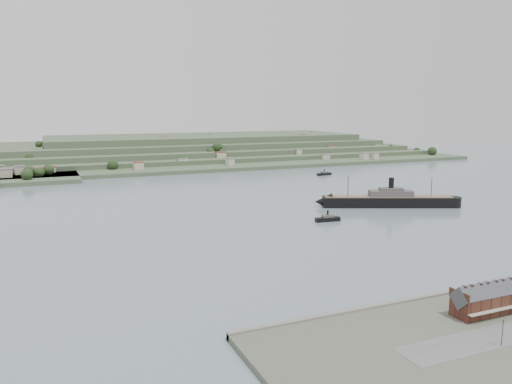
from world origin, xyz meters
name	(u,v)px	position (x,y,z in m)	size (l,w,h in m)	color
ground	(306,215)	(0.00, 0.00, 0.00)	(1400.00, 1400.00, 0.00)	slate
far_peninsula	(186,150)	(27.91, 393.10, 11.88)	(760.00, 309.00, 30.00)	#3C4F34
steamship	(384,200)	(64.25, 2.09, 4.62)	(98.49, 50.90, 25.03)	black
tugboat	(328,219)	(2.77, -22.02, 1.73)	(16.11, 5.95, 7.08)	black
ferry_east	(324,174)	(113.40, 165.76, 1.53)	(17.52, 7.97, 6.35)	black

